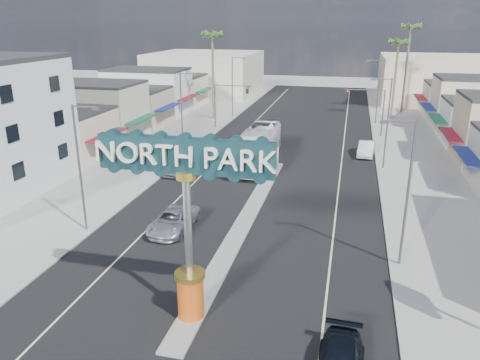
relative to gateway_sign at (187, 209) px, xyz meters
The scene contains 24 objects.
ground 28.64m from the gateway_sign, 90.00° to the left, with size 160.00×160.00×0.00m, color gray.
road 28.64m from the gateway_sign, 90.00° to the left, with size 20.00×120.00×0.01m, color black.
median_island 13.37m from the gateway_sign, 90.00° to the left, with size 1.30×30.00×0.16m, color gray.
sidewalk_left 31.87m from the gateway_sign, 116.55° to the left, with size 8.00×120.00×0.12m, color gray.
sidewalk_right 31.87m from the gateway_sign, 63.45° to the left, with size 8.00×120.00×0.12m, color gray.
storefront_row_left 47.62m from the gateway_sign, 120.33° to the left, with size 12.00×42.00×6.00m, color beige.
backdrop_far_left 76.29m from the gateway_sign, 106.77° to the left, with size 20.00×20.00×8.00m, color #B7B29E.
backdrop_far_right 76.29m from the gateway_sign, 73.23° to the left, with size 20.00×20.00×8.00m, color beige.
gateway_sign is the anchor object (origin of this frame).
traffic_signal_left 43.04m from the gateway_sign, 102.33° to the left, with size 5.09×0.45×6.00m.
traffic_signal_right 43.04m from the gateway_sign, 77.67° to the left, with size 5.09×0.45×6.00m.
streetlight_l_near 13.19m from the gateway_sign, 142.45° to the left, with size 2.03×0.22×9.00m.
streetlight_l_mid 29.91m from the gateway_sign, 110.42° to the left, with size 2.03×0.22×9.00m.
streetlight_l_far 51.10m from the gateway_sign, 101.78° to the left, with size 2.03×0.22×9.00m.
streetlight_r_near 13.19m from the gateway_sign, 37.55° to the left, with size 2.03×0.22×9.00m.
streetlight_r_mid 29.91m from the gateway_sign, 69.58° to the left, with size 2.03×0.22×9.00m.
streetlight_r_far 51.10m from the gateway_sign, 78.22° to the left, with size 2.03×0.22×9.00m.
palm_left_far 50.06m from the gateway_sign, 105.15° to the left, with size 2.60×2.60×13.10m.
palm_right_mid 55.76m from the gateway_sign, 76.47° to the left, with size 2.60×2.60×12.10m.
palm_right_far 62.20m from the gateway_sign, 75.97° to the left, with size 2.60×2.60×14.10m.
suv_left 11.88m from the gateway_sign, 115.70° to the left, with size 2.43×5.26×1.46m, color #BABABF.
car_parked_left 24.57m from the gateway_sign, 111.98° to the left, with size 2.07×5.15×1.75m, color slate.
car_parked_right 34.38m from the gateway_sign, 74.65° to the left, with size 1.65×4.72×1.56m, color silver.
city_bus 27.27m from the gateway_sign, 94.25° to the left, with size 3.02×12.91×3.60m, color white.
Camera 1 is at (7.01, -16.88, 14.23)m, focal length 35.00 mm.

